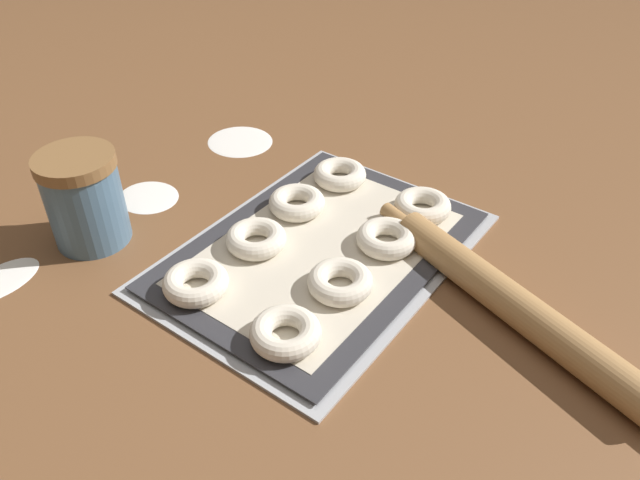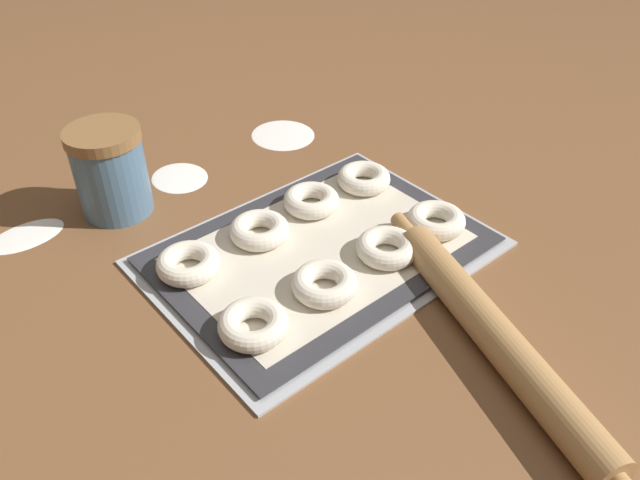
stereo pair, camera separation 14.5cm
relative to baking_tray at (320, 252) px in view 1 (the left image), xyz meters
name	(u,v)px [view 1 (the left image)]	position (x,y,z in m)	size (l,w,h in m)	color
ground_plane	(308,248)	(0.00, 0.02, 0.00)	(2.80, 2.80, 0.00)	brown
baking_tray	(320,252)	(0.00, 0.00, 0.00)	(0.43, 0.31, 0.01)	#B2B5BA
baking_mat	(320,248)	(0.00, 0.00, 0.01)	(0.41, 0.29, 0.00)	#333338
bagel_front_far_left	(285,333)	(-0.15, -0.07, 0.02)	(0.08, 0.08, 0.02)	silver
bagel_front_mid_left	(340,282)	(-0.05, -0.07, 0.02)	(0.08, 0.08, 0.02)	silver
bagel_front_mid_right	(387,238)	(0.05, -0.07, 0.02)	(0.08, 0.08, 0.02)	silver
bagel_front_far_right	(423,206)	(0.15, -0.07, 0.02)	(0.08, 0.08, 0.02)	silver
bagel_back_far_left	(196,283)	(-0.15, 0.07, 0.02)	(0.08, 0.08, 0.02)	silver
bagel_back_mid_left	(256,239)	(-0.05, 0.07, 0.02)	(0.08, 0.08, 0.02)	silver
bagel_back_mid_right	(297,203)	(0.05, 0.08, 0.02)	(0.08, 0.08, 0.02)	silver
bagel_back_far_right	(340,174)	(0.15, 0.07, 0.02)	(0.08, 0.08, 0.02)	silver
flour_canister	(84,199)	(-0.15, 0.27, 0.06)	(0.10, 0.10, 0.13)	slate
rolling_pin	(515,305)	(0.04, -0.25, 0.02)	(0.17, 0.45, 0.04)	#AD7F4C
flour_patch_near	(0,280)	(-0.28, 0.29, 0.00)	(0.10, 0.06, 0.00)	white
flour_patch_far	(148,197)	(-0.04, 0.28, 0.00)	(0.08, 0.09, 0.00)	white
flour_patch_side	(240,141)	(0.16, 0.29, 0.00)	(0.11, 0.11, 0.00)	white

